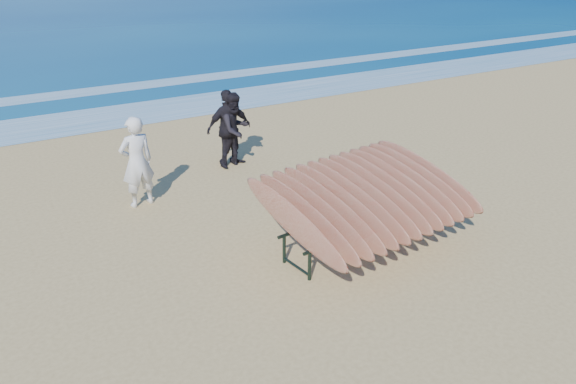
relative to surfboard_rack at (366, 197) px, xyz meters
name	(u,v)px	position (x,y,z in m)	size (l,w,h in m)	color
ground	(312,262)	(-1.10, -0.08, -0.89)	(120.00, 120.00, 0.00)	tan
foam_near	(136,113)	(-1.10, 9.92, -0.89)	(160.00, 160.00, 0.00)	white
foam_far	(108,89)	(-1.10, 13.42, -0.89)	(160.00, 160.00, 0.00)	white
surfboard_rack	(366,197)	(0.00, 0.00, 0.00)	(3.46, 2.99, 1.44)	black
person_white	(137,162)	(-2.87, 3.49, 0.02)	(0.66, 0.44, 1.82)	silver
person_dark_a	(235,130)	(-0.29, 4.51, -0.03)	(0.84, 0.65, 1.73)	black
person_dark_b	(229,128)	(-0.41, 4.59, 0.00)	(1.05, 0.44, 1.79)	black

